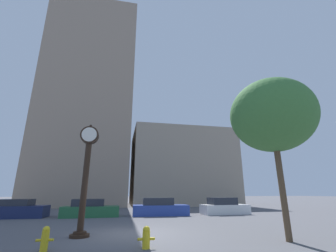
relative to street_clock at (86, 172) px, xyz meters
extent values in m
plane|color=#515156|center=(2.16, 0.41, -2.64)|extent=(200.00, 200.00, 0.00)
cube|color=gray|center=(-3.79, 24.41, 12.64)|extent=(12.69, 12.00, 30.55)
cube|color=gray|center=(10.70, 24.41, 2.82)|extent=(14.97, 12.00, 10.91)
cylinder|color=black|center=(0.00, 0.00, -2.58)|extent=(0.80, 0.80, 0.12)
cylinder|color=black|center=(0.00, 0.00, -2.47)|extent=(0.53, 0.53, 0.10)
cylinder|color=black|center=(0.00, 0.00, -0.59)|extent=(0.27, 0.27, 3.66)
cylinder|color=black|center=(0.00, 0.00, 1.65)|extent=(0.80, 0.36, 0.80)
cylinder|color=white|center=(0.00, -0.19, 1.65)|extent=(0.66, 0.02, 0.66)
cylinder|color=white|center=(0.00, 0.19, 1.65)|extent=(0.66, 0.02, 0.66)
sphere|color=black|center=(0.00, 0.00, 2.11)|extent=(0.12, 0.12, 0.12)
cube|color=#19234C|center=(-5.70, 8.60, -2.22)|extent=(4.04, 1.87, 0.83)
cube|color=#232833|center=(-5.90, 8.61, -1.57)|extent=(2.24, 1.61, 0.46)
cube|color=#236038|center=(-0.54, 8.25, -2.25)|extent=(4.19, 1.88, 0.77)
cube|color=#232833|center=(-0.75, 8.25, -1.61)|extent=(2.32, 1.61, 0.51)
cube|color=#28429E|center=(4.81, 8.30, -2.24)|extent=(4.50, 1.98, 0.79)
cube|color=#232833|center=(4.59, 8.31, -1.57)|extent=(2.51, 1.66, 0.55)
cube|color=silver|center=(10.34, 8.28, -2.25)|extent=(3.94, 1.86, 0.77)
cube|color=#232833|center=(10.14, 8.28, -1.58)|extent=(2.18, 1.61, 0.57)
cylinder|color=yellow|center=(-0.71, -2.19, -2.35)|extent=(0.23, 0.23, 0.58)
sphere|color=yellow|center=(-0.71, -2.19, -2.02)|extent=(0.21, 0.21, 0.21)
cylinder|color=yellow|center=(-0.90, -2.19, -2.32)|extent=(0.15, 0.08, 0.08)
cylinder|color=yellow|center=(-0.53, -2.19, -2.32)|extent=(0.15, 0.08, 0.08)
cylinder|color=yellow|center=(2.44, -2.50, -2.37)|extent=(0.25, 0.25, 0.53)
sphere|color=yellow|center=(2.44, -2.50, -2.07)|extent=(0.23, 0.23, 0.23)
cylinder|color=yellow|center=(2.24, -2.50, -2.35)|extent=(0.16, 0.09, 0.09)
cylinder|color=yellow|center=(2.65, -2.50, -2.35)|extent=(0.16, 0.09, 0.09)
cylinder|color=brown|center=(7.78, -2.51, -0.68)|extent=(0.24, 0.24, 3.91)
ellipsoid|color=#3D7538|center=(7.78, -2.51, 2.33)|extent=(3.52, 3.52, 3.17)
camera|label=1|loc=(1.49, -10.58, -0.89)|focal=24.00mm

